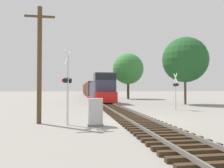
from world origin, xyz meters
TOP-DOWN VIEW (x-y plane):
  - ground_plane at (0.00, 0.00)m, footprint 400.00×400.00m
  - rail_track_bed at (0.00, -0.00)m, footprint 2.60×160.00m
  - freight_train at (0.00, 50.47)m, footprint 2.92×72.97m
  - crossing_signal_near at (-4.37, -0.98)m, footprint 0.56×1.01m
  - crossing_signal_far at (6.05, 6.74)m, footprint 0.40×1.01m
  - relay_cabinet at (-2.76, -1.57)m, footprint 0.88×0.65m
  - utility_pole at (-6.07, -0.21)m, footprint 1.80×0.28m
  - tree_far_right at (10.80, 13.91)m, footprint 6.19×6.19m
  - tree_mid_background at (7.04, 32.01)m, footprint 6.67×6.67m

SIDE VIEW (x-z plane):
  - ground_plane at x=0.00m, z-range 0.00..0.00m
  - rail_track_bed at x=0.00m, z-range -0.02..0.29m
  - relay_cabinet at x=-2.76m, z-range -0.01..1.55m
  - freight_train at x=0.00m, z-range -0.15..4.22m
  - crossing_signal_far at x=6.05m, z-range 0.48..4.18m
  - crossing_signal_near at x=-4.37m, z-range 0.28..4.67m
  - utility_pole at x=-6.07m, z-range 0.13..7.29m
  - tree_far_right at x=10.80m, z-range 1.51..10.73m
  - tree_mid_background at x=7.04m, z-range 1.57..11.42m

